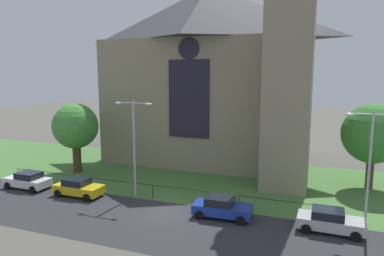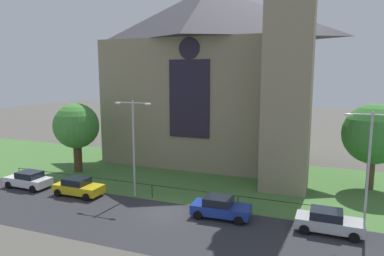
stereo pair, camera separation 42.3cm
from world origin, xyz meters
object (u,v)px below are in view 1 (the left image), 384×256
church_building (212,74)px  tree_right_far (373,134)px  tree_left_near (75,127)px  parked_car_silver (330,221)px  streetlamp_far (370,155)px  parked_car_white (28,180)px  parked_car_yellow (78,187)px  parked_car_blue (222,207)px  streetlamp_near (134,136)px

church_building → tree_right_far: (16.44, -4.91, -5.25)m
tree_left_near → parked_car_silver: size_ratio=1.71×
streetlamp_far → tree_left_near: bearing=170.7°
parked_car_white → parked_car_yellow: size_ratio=1.01×
tree_right_far → parked_car_yellow: tree_right_far is taller
church_building → tree_right_far: bearing=-16.6°
streetlamp_far → parked_car_white: size_ratio=1.86×
streetlamp_far → parked_car_blue: size_ratio=1.85×
streetlamp_near → parked_car_blue: (8.09, -1.74, -4.43)m
parked_car_white → parked_car_blue: same height
tree_left_near → parked_car_silver: (24.82, -5.96, -4.08)m
streetlamp_far → tree_right_far: bearing=82.5°
tree_right_far → parked_car_silver: 11.95m
parked_car_white → parked_car_yellow: same height
tree_right_far → streetlamp_near: bearing=-154.2°
church_building → tree_left_near: 16.15m
parked_car_blue → streetlamp_far: bearing=8.5°
tree_left_near → streetlamp_near: 10.44m
tree_left_near → parked_car_silver: 25.85m
church_building → streetlamp_far: size_ratio=3.30×
parked_car_yellow → parked_car_silver: size_ratio=1.00×
streetlamp_far → parked_car_silver: 5.09m
parked_car_blue → parked_car_silver: size_ratio=1.01×
parked_car_white → parked_car_yellow: 5.56m
parked_car_silver → parked_car_blue: bearing=-177.4°
parked_car_yellow → parked_car_white: bearing=-179.8°
streetlamp_far → parked_car_yellow: size_ratio=1.87×
tree_right_far → parked_car_silver: (-3.43, -10.62, -4.27)m
parked_car_yellow → parked_car_silver: (19.94, 0.09, 0.00)m
streetlamp_far → parked_car_silver: size_ratio=1.87×
tree_right_far → parked_car_silver: tree_right_far is taller
parked_car_blue → parked_car_silver: same height
streetlamp_far → church_building: bearing=137.5°
church_building → parked_car_white: (-12.49, -15.59, -9.53)m
tree_right_far → parked_car_white: 31.14m
parked_car_yellow → parked_car_blue: bearing=-0.0°
streetlamp_far → parked_car_white: 28.12m
church_building → streetlamp_near: (-2.36, -14.00, -5.10)m
tree_right_far → streetlamp_near: (-18.80, -9.09, 0.16)m
church_building → streetlamp_far: bearing=-42.5°
tree_left_near → tree_right_far: bearing=9.4°
tree_left_near → streetlamp_near: (9.45, -4.43, 0.35)m
church_building → tree_left_near: size_ratio=3.59×
parked_car_white → parked_car_yellow: bearing=-179.0°
church_building → streetlamp_near: church_building is taller
streetlamp_near → parked_car_yellow: (-4.57, -1.63, -4.43)m
tree_left_near → parked_car_blue: size_ratio=1.70×
tree_right_far → tree_left_near: bearing=-170.6°
church_building → tree_left_near: (-11.81, -9.57, -5.45)m
streetlamp_near → church_building: bearing=80.4°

